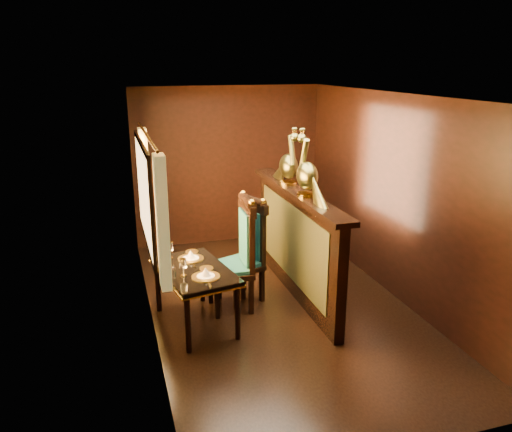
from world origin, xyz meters
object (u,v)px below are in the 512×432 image
Objects in this scene: chair_left at (248,246)px; chair_right at (240,250)px; peacock_right at (289,155)px; dining_table at (194,274)px; peacock_left at (308,164)px.

chair_left is 0.94× the size of chair_right.
chair_left is 1.79× the size of peacock_right.
chair_left is 0.28m from chair_right.
peacock_right is (1.36, 0.75, 1.12)m from dining_table.
peacock_right is at bearing 17.61° from dining_table.
chair_right is at bearing 171.35° from peacock_left.
chair_left reaches higher than dining_table.
peacock_left is at bearing -49.99° from chair_left.
chair_right is at bearing 11.72° from dining_table.
chair_left is 1.73× the size of peacock_left.
chair_left is at bearing 21.41° from dining_table.
chair_right is 1.27m from peacock_left.
dining_table is 1.71× the size of peacock_right.
chair_right is 1.84× the size of peacock_left.
peacock_right reaches higher than chair_right.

